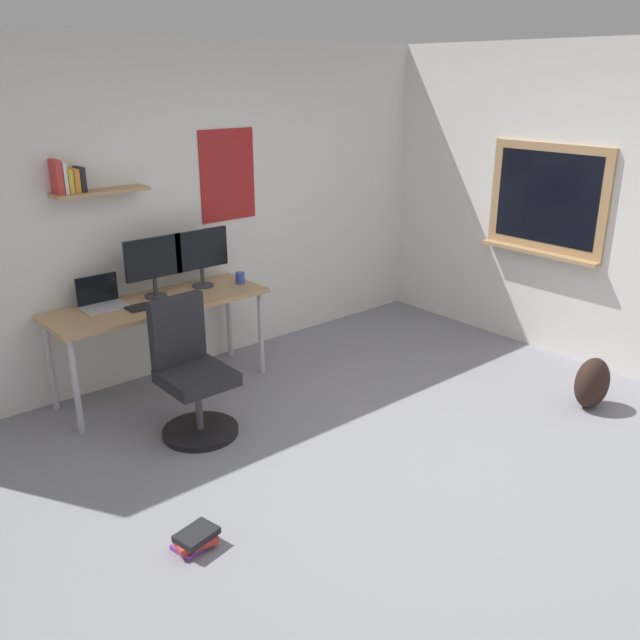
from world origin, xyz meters
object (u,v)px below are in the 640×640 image
coffee_mug (240,278)px  backpack (592,383)px  office_chair (192,377)px  book_stack_on_floor (196,539)px  keyboard (152,305)px  laptop (101,300)px  monitor_secondary (202,254)px  computer_mouse (186,296)px  monitor_primary (154,263)px  desk (158,310)px

coffee_mug → backpack: size_ratio=0.24×
backpack → office_chair: bearing=146.6°
office_chair → coffee_mug: bearing=38.4°
book_stack_on_floor → keyboard: bearing=67.7°
office_chair → laptop: laptop is taller
monitor_secondary → backpack: bearing=-53.1°
laptop → backpack: bearing=-43.0°
laptop → computer_mouse: size_ratio=2.98×
monitor_primary → backpack: (2.22, -2.41, -0.81)m
coffee_mug → monitor_secondary: bearing=156.5°
monitor_primary → backpack: monitor_primary is taller
laptop → monitor_secondary: 0.86m
book_stack_on_floor → desk: bearing=66.3°
backpack → coffee_mug: bearing=123.8°
keyboard → computer_mouse: size_ratio=3.56×
laptop → monitor_secondary: size_ratio=0.67×
keyboard → computer_mouse: bearing=0.0°
computer_mouse → coffee_mug: coffee_mug is taller
office_chair → keyboard: size_ratio=2.57×
desk → coffee_mug: size_ratio=18.00×
monitor_primary → coffee_mug: size_ratio=5.04×
monitor_primary → book_stack_on_floor: bearing=-113.7°
computer_mouse → coffee_mug: (0.53, 0.05, 0.03)m
computer_mouse → backpack: size_ratio=0.27×
coffee_mug → desk: bearing=178.1°
backpack → laptop: bearing=137.0°
office_chair → coffee_mug: size_ratio=10.33×
monitor_primary → coffee_mug: 0.73m
office_chair → keyboard: (0.07, 0.65, 0.33)m
office_chair → monitor_primary: (0.20, 0.82, 0.59)m
office_chair → monitor_primary: monitor_primary is taller
office_chair → backpack: size_ratio=2.44×
book_stack_on_floor → monitor_secondary: bearing=56.7°
monitor_primary → book_stack_on_floor: monitor_primary is taller
monitor_secondary → keyboard: bearing=-162.6°
keyboard → backpack: size_ratio=0.95×
monitor_secondary → computer_mouse: (-0.26, -0.17, -0.25)m
laptop → keyboard: size_ratio=0.84×
office_chair → book_stack_on_floor: (-0.63, -1.07, -0.36)m
office_chair → laptop: bearing=104.0°
laptop → coffee_mug: (1.10, -0.17, -0.01)m
laptop → monitor_primary: 0.47m
desk → monitor_secondary: monitor_secondary is taller
desk → book_stack_on_floor: (-0.79, -1.80, -0.61)m
coffee_mug → laptop: bearing=171.4°
monitor_secondary → laptop: bearing=176.7°
monitor_primary → keyboard: bearing=-126.4°
laptop → monitor_primary: size_ratio=0.67×
laptop → keyboard: laptop is taller
laptop → monitor_primary: (0.41, -0.05, 0.22)m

